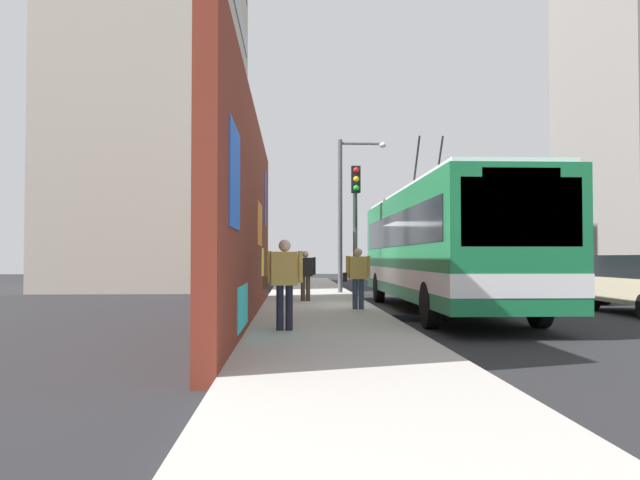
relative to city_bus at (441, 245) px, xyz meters
name	(u,v)px	position (x,y,z in m)	size (l,w,h in m)	color
ground_plane	(372,310)	(0.98, 1.80, -1.87)	(80.00, 80.00, 0.00)	#232326
sidewalk_slab	(318,307)	(0.98, 3.40, -1.80)	(48.00, 3.20, 0.15)	#ADA8A0
graffiti_wall	(249,217)	(-2.40, 5.15, 0.60)	(15.25, 0.32, 4.95)	maroon
building_far_left	(158,84)	(14.96, 11.00, 8.53)	(12.00, 8.31, 20.80)	#B2A899
city_bus	(441,245)	(0.00, 0.00, 0.00)	(12.30, 2.66, 5.15)	#19723F
parked_car_dark_gray	(560,277)	(4.20, -5.20, -1.04)	(4.55, 1.82, 1.58)	#38383D
parked_car_navy	(505,273)	(9.85, -5.20, -1.04)	(4.67, 1.90, 1.58)	navy
pedestrian_at_curb	(358,274)	(-0.67, 2.40, -0.78)	(0.22, 0.73, 1.61)	#2D3F59
pedestrian_near_wall	(284,277)	(-5.43, 4.29, -0.72)	(0.23, 0.76, 1.70)	#1E1E2D
pedestrian_midblock	(305,272)	(2.47, 3.73, -0.81)	(0.22, 0.72, 1.58)	#3F3326
traffic_light	(355,210)	(2.34, 2.15, 1.14)	(0.49, 0.28, 4.26)	#2D382D
street_lamp	(346,203)	(7.34, 2.01, 1.79)	(0.44, 1.93, 6.02)	#4C4C51
curbside_puddle	(410,318)	(-1.70, 1.20, -1.87)	(1.98, 1.98, 0.00)	black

